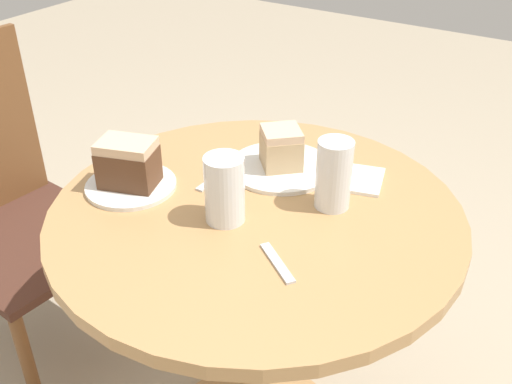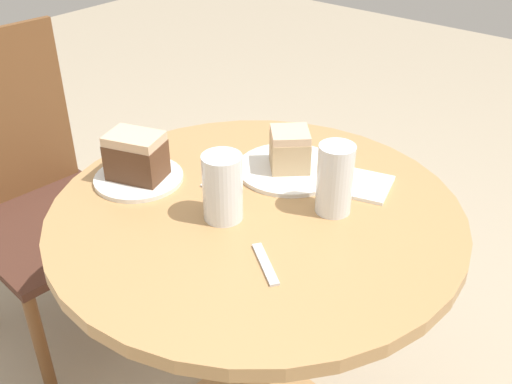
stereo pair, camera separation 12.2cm
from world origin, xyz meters
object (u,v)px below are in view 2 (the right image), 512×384
object	(u,v)px
cake_slice_far	(136,156)
glass_lemonade	(335,182)
chair	(37,197)
cake_slice_near	(290,149)
glass_water	(223,190)
plate_near	(289,169)
plate_far	(139,178)

from	to	relation	value
cake_slice_far	glass_lemonade	bearing A→B (deg)	-67.05
chair	cake_slice_far	distance (m)	0.64
cake_slice_near	cake_slice_far	bearing A→B (deg)	136.31
chair	glass_water	world-z (taller)	chair
cake_slice_near	glass_water	distance (m)	0.24
plate_near	glass_lemonade	world-z (taller)	glass_lemonade
plate_far	cake_slice_near	xyz separation A→B (m)	(0.25, -0.24, 0.05)
plate_near	plate_far	size ratio (longest dim) A/B	1.21
cake_slice_near	glass_lemonade	size ratio (longest dim) A/B	0.82
cake_slice_far	glass_lemonade	distance (m)	0.44
chair	plate_far	world-z (taller)	chair
plate_far	glass_lemonade	distance (m)	0.44
chair	cake_slice_far	xyz separation A→B (m)	(-0.03, -0.54, 0.34)
cake_slice_far	glass_water	xyz separation A→B (m)	(0.01, -0.25, 0.00)
cake_slice_far	glass_water	bearing A→B (deg)	-87.59
plate_far	glass_lemonade	size ratio (longest dim) A/B	1.33
plate_far	glass_lemonade	world-z (taller)	glass_lemonade
plate_far	cake_slice_near	size ratio (longest dim) A/B	1.62
cake_slice_near	plate_far	bearing A→B (deg)	136.31
glass_lemonade	chair	bearing A→B (deg)	98.34
plate_far	glass_water	bearing A→B (deg)	-87.59
cake_slice_far	glass_lemonade	size ratio (longest dim) A/B	0.94
chair	plate_near	distance (m)	0.85
plate_near	plate_far	xyz separation A→B (m)	(-0.25, 0.24, 0.00)
plate_near	cake_slice_near	distance (m)	0.05
plate_far	glass_water	distance (m)	0.25
plate_far	cake_slice_far	distance (m)	0.06
plate_far	cake_slice_near	distance (m)	0.35
cake_slice_near	glass_water	bearing A→B (deg)	-177.75
cake_slice_near	glass_lemonade	world-z (taller)	glass_lemonade
cake_slice_far	glass_water	distance (m)	0.25
chair	plate_far	xyz separation A→B (m)	(-0.03, -0.54, 0.28)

